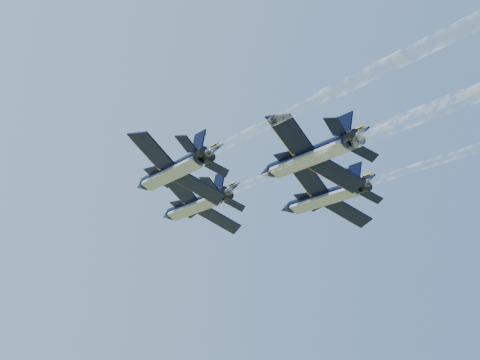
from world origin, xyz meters
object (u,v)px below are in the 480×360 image
jet_right (323,198)px  jet_slot (307,157)px  jet_lead (195,205)px  jet_left (171,171)px

jet_right → jet_slot: 15.92m
jet_lead → jet_right: (12.94, -11.34, 0.00)m
jet_left → jet_right: same height
jet_left → jet_right: bearing=-4.5°
jet_lead → jet_slot: bearing=-88.8°
jet_lead → jet_right: 17.20m
jet_right → jet_slot: (-10.54, -11.93, 0.00)m
jet_right → jet_slot: same height
jet_left → jet_right: 21.47m
jet_left → jet_right: (21.47, 0.08, 0.00)m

